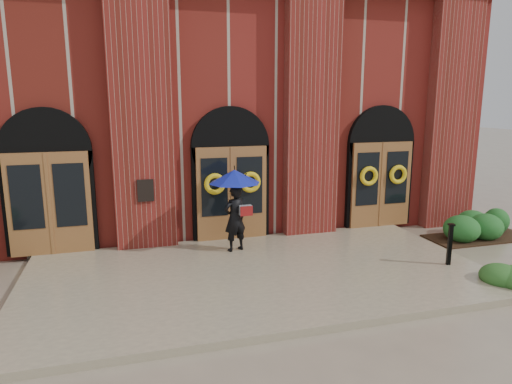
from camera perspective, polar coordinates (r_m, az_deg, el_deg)
name	(u,v)px	position (r m, az deg, el deg)	size (l,w,h in m)	color
ground	(261,281)	(10.10, 0.62, -11.02)	(90.00, 90.00, 0.00)	gray
landing	(259,275)	(10.20, 0.37, -10.32)	(10.00, 5.30, 0.15)	tan
church_building	(195,109)	(17.92, -7.60, 10.28)	(16.20, 12.53, 7.00)	maroon
man_with_umbrella	(235,195)	(11.17, -2.67, -0.32)	(1.63, 1.63, 2.04)	black
metal_post	(450,243)	(11.32, 23.07, -5.92)	(0.16, 0.16, 0.97)	black
hedge_wall_right	(480,226)	(14.37, 26.19, -3.87)	(2.72, 1.09, 0.70)	#1D521E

